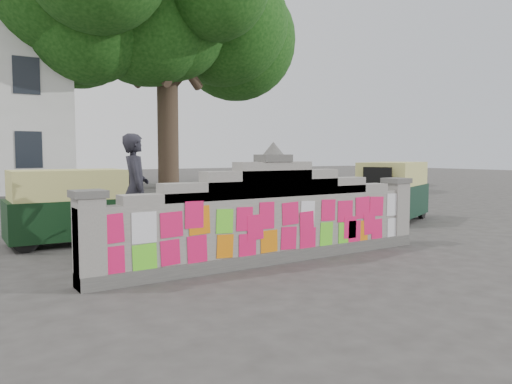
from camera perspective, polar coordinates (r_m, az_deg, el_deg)
ground at (r=8.46m, az=1.96°, el=-7.97°), size 100.00×100.00×0.00m
parapet_wall at (r=8.33m, az=2.00°, el=-2.94°), size 6.48×0.44×2.01m
shade_tree at (r=27.91m, az=-10.19°, el=19.11°), size 12.00×10.00×12.00m
cyclist_bike at (r=9.05m, az=-13.51°, el=-3.65°), size 2.27×1.31×1.13m
cyclist_rider at (r=9.01m, az=-13.56°, el=-1.18°), size 0.63×0.80×1.91m
pedestrian at (r=11.43m, az=0.23°, el=-0.90°), size 0.89×0.93×1.52m
rickshaw_left at (r=10.68m, az=-20.32°, el=-1.46°), size 2.71×1.31×1.49m
rickshaw_right at (r=13.91m, az=15.25°, el=0.15°), size 2.94×2.22×1.59m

